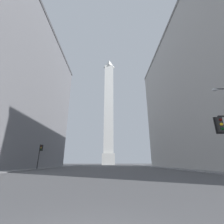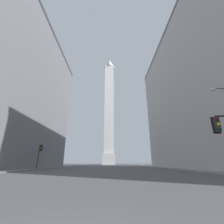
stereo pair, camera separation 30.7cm
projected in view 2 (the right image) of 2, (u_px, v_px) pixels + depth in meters
The scene contains 5 objects.
sidewalk_left at pixel (33, 169), 34.00m from camera, with size 5.00×113.28×0.15m, color slate.
sidewalk_right at pixel (178, 169), 34.34m from camera, with size 5.00×113.28×0.15m, color slate.
building_right at pixel (217, 87), 37.17m from camera, with size 21.33×55.80×38.53m.
obelisk at pixel (109, 109), 103.10m from camera, with size 7.79×7.79×76.52m.
traffic_light_mid_left at pixel (40, 153), 32.03m from camera, with size 0.76×0.52×5.12m.
Camera 2 is at (0.91, -2.55, 1.42)m, focal length 24.00 mm.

